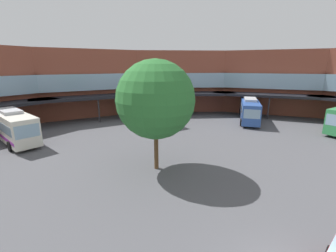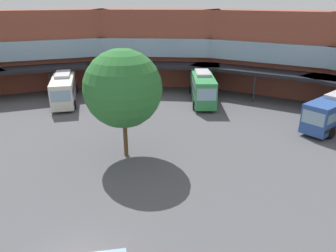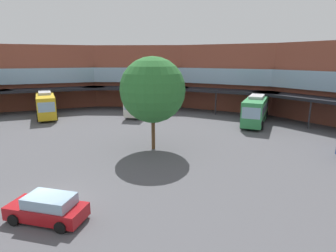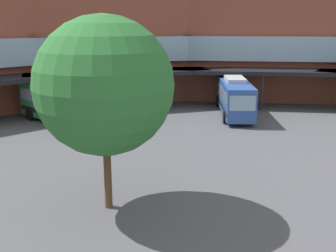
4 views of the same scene
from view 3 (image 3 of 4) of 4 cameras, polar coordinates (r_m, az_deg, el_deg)
The scene contains 7 objects.
ground_plane at distance 19.72m, azimuth -23.12°, elevation -14.37°, with size 127.29×127.29×0.00m, color #515156.
station_building at distance 33.19m, azimuth 11.71°, elevation 7.73°, with size 83.89×50.88×11.14m.
bus_0 at distance 47.71m, azimuth -23.76°, elevation 4.21°, with size 11.55×7.12×3.86m.
bus_2 at distance 46.09m, azimuth -5.33°, elevation 4.93°, with size 7.96×11.07×3.73m.
bus_4 at distance 40.54m, azimuth 17.54°, elevation 3.28°, with size 5.45×10.60×3.94m.
parked_car at distance 17.61m, azimuth -23.41°, elevation -15.21°, with size 4.74×3.59×1.53m.
plaza_tree at distance 27.01m, azimuth -3.15°, elevation 7.37°, with size 6.35×6.35×9.12m.
Camera 3 is at (16.06, -7.14, 8.94)m, focal length 29.76 mm.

